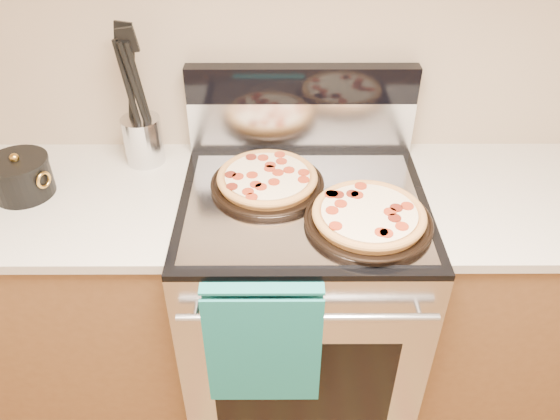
{
  "coord_description": "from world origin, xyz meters",
  "views": [
    {
      "loc": [
        -0.08,
        0.29,
        1.9
      ],
      "look_at": [
        -0.07,
        1.55,
        0.95
      ],
      "focal_mm": 35.0,
      "sensor_mm": 36.0,
      "label": 1
    }
  ],
  "objects_px": {
    "pepperoni_pizza_back": "(267,180)",
    "pepperoni_pizza_front": "(369,217)",
    "saucepan": "(21,178)",
    "range_body": "(300,305)",
    "utensil_crock": "(143,140)"
  },
  "relations": [
    {
      "from": "pepperoni_pizza_back",
      "to": "pepperoni_pizza_front",
      "type": "xyz_separation_m",
      "value": [
        0.29,
        -0.19,
        0.0
      ]
    },
    {
      "from": "pepperoni_pizza_back",
      "to": "saucepan",
      "type": "relative_size",
      "value": 1.92
    },
    {
      "from": "range_body",
      "to": "pepperoni_pizza_back",
      "type": "relative_size",
      "value": 2.56
    },
    {
      "from": "range_body",
      "to": "pepperoni_pizza_back",
      "type": "height_order",
      "value": "pepperoni_pizza_back"
    },
    {
      "from": "range_body",
      "to": "pepperoni_pizza_front",
      "type": "distance_m",
      "value": 0.55
    },
    {
      "from": "utensil_crock",
      "to": "saucepan",
      "type": "height_order",
      "value": "utensil_crock"
    },
    {
      "from": "range_body",
      "to": "pepperoni_pizza_front",
      "type": "xyz_separation_m",
      "value": [
        0.18,
        -0.13,
        0.5
      ]
    },
    {
      "from": "pepperoni_pizza_front",
      "to": "utensil_crock",
      "type": "distance_m",
      "value": 0.8
    },
    {
      "from": "pepperoni_pizza_back",
      "to": "utensil_crock",
      "type": "height_order",
      "value": "utensil_crock"
    },
    {
      "from": "saucepan",
      "to": "pepperoni_pizza_back",
      "type": "bearing_deg",
      "value": 0.89
    },
    {
      "from": "pepperoni_pizza_back",
      "to": "range_body",
      "type": "bearing_deg",
      "value": -28.06
    },
    {
      "from": "range_body",
      "to": "pepperoni_pizza_front",
      "type": "height_order",
      "value": "pepperoni_pizza_front"
    },
    {
      "from": "utensil_crock",
      "to": "saucepan",
      "type": "relative_size",
      "value": 0.88
    },
    {
      "from": "pepperoni_pizza_back",
      "to": "utensil_crock",
      "type": "distance_m",
      "value": 0.46
    },
    {
      "from": "range_body",
      "to": "saucepan",
      "type": "bearing_deg",
      "value": 176.86
    }
  ]
}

